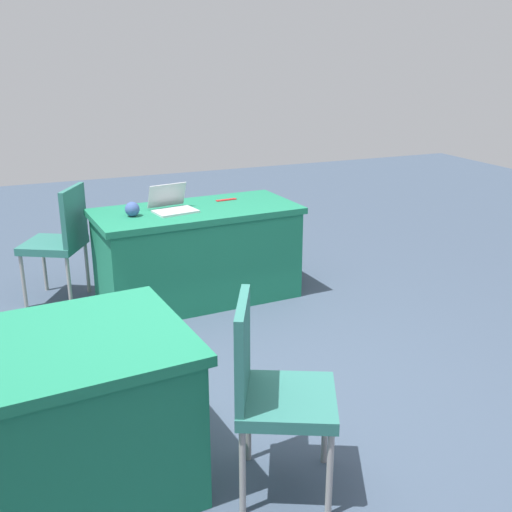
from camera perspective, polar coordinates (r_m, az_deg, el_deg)
The scene contains 7 objects.
ground_plane at distance 3.62m, azimuth -1.10°, elevation -14.36°, with size 14.40×14.40×0.00m, color #3D4C60.
table_foreground at distance 5.05m, azimuth -5.47°, elevation 0.22°, with size 1.67×0.86×0.77m.
chair_near_front at distance 2.82m, azimuth 1.42°, elevation -11.96°, with size 0.59×0.59×0.94m.
chair_tucked_right at distance 5.17m, azimuth -17.70°, elevation 1.72°, with size 0.60×0.60×0.96m.
laptop_silver at distance 4.87m, azimuth -7.74°, elevation 4.60°, with size 0.36×0.34×0.21m.
yarn_ball at distance 4.76m, azimuth -11.43°, elevation 4.30°, with size 0.11×0.11×0.11m, color #3F5999.
scissors_red at distance 5.20m, azimuth -2.78°, elevation 5.24°, with size 0.18×0.04×0.01m, color red.
Camera 1 is at (1.12, 2.83, 1.96)m, focal length 43.02 mm.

